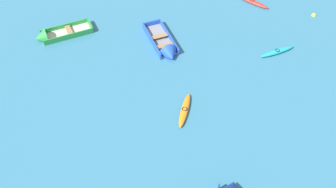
{
  "coord_description": "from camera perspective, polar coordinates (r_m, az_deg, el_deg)",
  "views": [
    {
      "loc": [
        0.05,
        1.37,
        20.21
      ],
      "look_at": [
        0.0,
        20.0,
        0.15
      ],
      "focal_mm": 43.76,
      "sensor_mm": 36.0,
      "label": 1
    }
  ],
  "objects": [
    {
      "name": "rowboat_blue_far_left",
      "position": [
        30.63,
        -0.14,
        6.37
      ],
      "size": [
        2.99,
        4.78,
        1.36
      ],
      "color": "gray",
      "rests_on": "ground_plane"
    },
    {
      "name": "mooring_buoy_between_boats_left",
      "position": [
        36.24,
        19.78,
        10.23
      ],
      "size": [
        0.38,
        0.38,
        0.38
      ],
      "primitive_type": "sphere",
      "color": "yellow",
      "rests_on": "ground_plane"
    },
    {
      "name": "kayak_orange_near_right",
      "position": [
        26.47,
        2.44,
        -2.26
      ],
      "size": [
        1.1,
        2.95,
        0.28
      ],
      "color": "orange",
      "rests_on": "ground_plane"
    },
    {
      "name": "rowboat_green_back_row_center",
      "position": [
        33.03,
        -15.74,
        7.86
      ],
      "size": [
        4.57,
        3.02,
        1.31
      ],
      "color": "beige",
      "rests_on": "ground_plane"
    },
    {
      "name": "kayak_red_center",
      "position": [
        36.28,
        11.79,
        12.49
      ],
      "size": [
        2.7,
        2.35,
        0.29
      ],
      "color": "red",
      "rests_on": "ground_plane"
    },
    {
      "name": "kayak_turquoise_far_back",
      "position": [
        31.56,
        15.09,
        5.71
      ],
      "size": [
        2.79,
        1.57,
        0.27
      ],
      "color": "teal",
      "rests_on": "ground_plane"
    }
  ]
}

